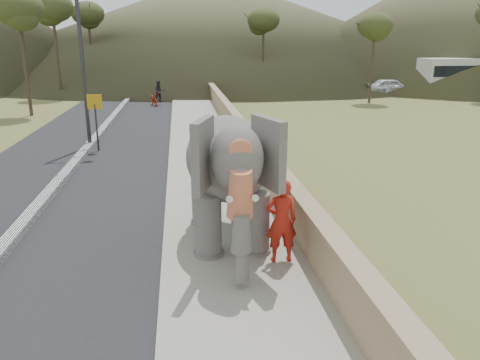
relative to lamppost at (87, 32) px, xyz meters
name	(u,v)px	position (x,y,z in m)	size (l,w,h in m)	color
road	(61,183)	(-0.31, -5.58, -4.86)	(7.00, 120.00, 0.03)	black
median	(60,180)	(-0.31, -5.58, -4.76)	(0.35, 120.00, 0.22)	black
walkway	(212,176)	(4.69, -5.58, -4.80)	(3.00, 120.00, 0.15)	#9E9687
parapet	(259,161)	(6.34, -5.58, -4.32)	(0.30, 120.00, 1.10)	tan
lamppost	(87,32)	(0.00, 0.00, 0.00)	(1.76, 0.36, 8.00)	#2E2F33
signboard	(95,113)	(0.19, -0.87, -3.23)	(0.60, 0.08, 2.40)	#2D2D33
distant_car	(391,87)	(21.88, 17.85, -4.15)	(1.70, 4.23, 1.44)	silver
hill_right	(475,12)	(40.69, 36.42, 3.13)	(56.00, 56.00, 16.00)	brown
hill_far	(216,24)	(9.69, 54.42, 2.13)	(80.00, 80.00, 14.00)	brown
elephant_and_man	(228,176)	(4.71, -10.96, -3.26)	(2.29, 4.08, 2.96)	slate
motorcyclist	(156,96)	(2.01, 13.60, -4.19)	(1.41, 1.97, 1.79)	maroon
trees	(216,49)	(6.44, 13.57, -0.90)	(47.62, 42.78, 9.23)	#473828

